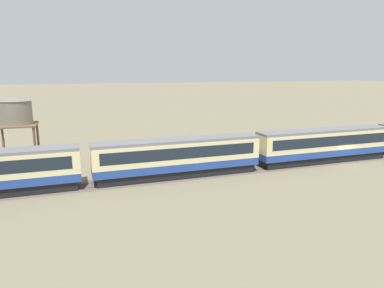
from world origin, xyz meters
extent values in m
plane|color=#7A7056|center=(0.00, 0.00, 0.00)|extent=(600.00, 600.00, 0.00)
cube|color=#234293|center=(-2.20, 1.51, 1.30)|extent=(17.90, 2.81, 0.80)
cube|color=beige|center=(-2.20, 1.51, 2.77)|extent=(17.90, 2.81, 2.14)
cube|color=#192330|center=(-2.20, 1.51, 2.88)|extent=(16.47, 2.85, 1.20)
cube|color=slate|center=(-2.20, 1.51, 3.99)|extent=(17.90, 2.64, 0.30)
cube|color=black|center=(-2.20, 1.51, 0.46)|extent=(17.18, 2.41, 0.88)
cylinder|color=black|center=(3.71, 0.79, 0.45)|extent=(0.90, 0.18, 0.90)
cylinder|color=black|center=(3.71, 2.22, 0.45)|extent=(0.90, 0.18, 0.90)
cylinder|color=black|center=(-8.10, 0.79, 0.45)|extent=(0.90, 0.18, 0.90)
cylinder|color=black|center=(-8.10, 2.22, 0.45)|extent=(0.90, 0.18, 0.90)
cube|color=#234293|center=(-21.10, 1.51, 1.30)|extent=(17.90, 2.81, 0.80)
cube|color=beige|center=(-21.10, 1.51, 2.77)|extent=(17.90, 2.81, 2.14)
cube|color=#192330|center=(-21.10, 1.51, 2.88)|extent=(16.47, 2.85, 1.20)
cube|color=slate|center=(-21.10, 1.51, 3.99)|extent=(17.90, 2.64, 0.30)
cube|color=black|center=(-21.10, 1.51, 0.46)|extent=(17.18, 2.41, 0.88)
cylinder|color=black|center=(-15.19, 0.79, 0.45)|extent=(0.90, 0.18, 0.90)
cylinder|color=black|center=(-15.19, 2.22, 0.45)|extent=(0.90, 0.18, 0.90)
cylinder|color=black|center=(-27.00, 0.79, 0.45)|extent=(0.90, 0.18, 0.90)
cylinder|color=black|center=(-27.00, 2.22, 0.45)|extent=(0.90, 0.18, 0.90)
cylinder|color=black|center=(-34.09, 0.79, 0.45)|extent=(0.90, 0.18, 0.90)
cylinder|color=black|center=(-34.09, 2.22, 0.45)|extent=(0.90, 0.18, 0.90)
cube|color=#665B51|center=(-14.27, 1.51, 0.01)|extent=(138.24, 3.60, 0.01)
cube|color=#4C4238|center=(-14.27, 0.79, 0.02)|extent=(138.24, 0.12, 0.04)
cube|color=#4C4238|center=(-14.27, 2.22, 0.02)|extent=(138.24, 0.12, 0.04)
cylinder|color=brown|center=(-35.69, 12.69, 2.51)|extent=(0.28, 0.28, 5.01)
cylinder|color=brown|center=(-39.51, 12.69, 2.51)|extent=(0.28, 0.28, 5.01)
cylinder|color=brown|center=(-35.69, 8.87, 2.51)|extent=(0.28, 0.28, 5.01)
cube|color=brown|center=(-37.60, 10.78, 5.09)|extent=(4.32, 4.32, 0.16)
cylinder|color=slate|center=(-37.60, 10.78, 6.51)|extent=(3.57, 3.57, 2.68)
cone|color=slate|center=(-37.60, 10.78, 8.10)|extent=(3.75, 3.75, 0.50)
camera|label=1|loc=(-31.28, -32.38, 11.12)|focal=32.00mm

